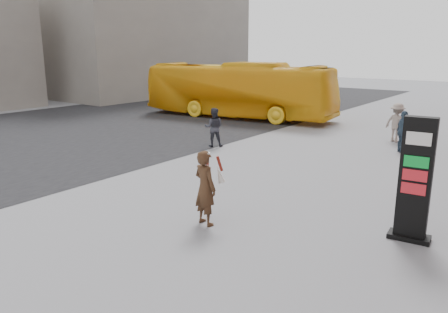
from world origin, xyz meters
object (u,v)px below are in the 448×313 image
Objects in this scene: info_pylon at (415,180)px; pedestrian_c at (403,132)px; woman at (205,187)px; bus at (238,90)px; pedestrian_a at (214,127)px; pedestrian_b at (397,123)px.

info_pylon is 1.62× the size of pedestrian_c.
woman is 1.08× the size of pedestrian_c.
bus is 7.82m from pedestrian_a.
info_pylon is at bearing -139.01° from bus.
woman is at bearing 134.83° from pedestrian_c.
info_pylon is 16.83m from bus.
info_pylon is at bearing 160.19° from pedestrian_c.
info_pylon reaches higher than pedestrian_b.
pedestrian_b is 2.00m from pedestrian_c.
info_pylon is 1.51× the size of woman.
woman is 0.15× the size of bus.
pedestrian_a is (-4.83, 6.42, -0.10)m from woman.
pedestrian_c is (10.04, -3.37, -0.76)m from bus.
pedestrian_a is at bearing -158.41° from bus.
info_pylon reaches higher than pedestrian_a.
info_pylon is 8.36m from pedestrian_c.
woman is at bearing 91.46° from pedestrian_a.
woman reaches higher than pedestrian_a.
bus reaches higher than pedestrian_c.
pedestrian_c is at bearing -115.09° from bus.
woman is 15.78m from bus.
bus is 10.62m from pedestrian_c.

